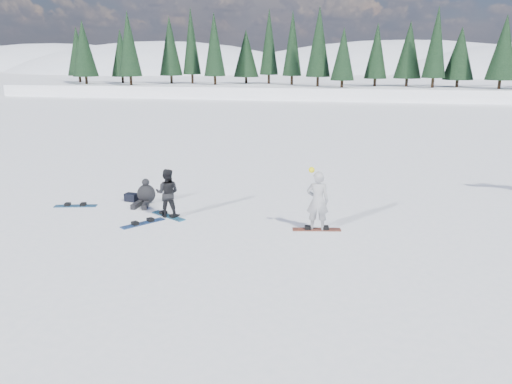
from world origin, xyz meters
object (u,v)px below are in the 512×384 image
snowboarder_man (167,193)px  snowboard_loose_a (143,223)px  snowboard_loose_c (76,206)px  seated_rider (146,195)px  gear_bag (131,197)px  snowboarder_woman (317,201)px

snowboarder_man → snowboard_loose_a: size_ratio=1.10×
snowboard_loose_c → snowboard_loose_a: bearing=-36.4°
snowboarder_man → seated_rider: size_ratio=1.42×
snowboard_loose_c → snowboard_loose_a: same height
seated_rider → snowboard_loose_a: seated_rider is taller
snowboarder_man → gear_bag: size_ratio=3.66×
snowboarder_woman → snowboard_loose_c: (-8.77, 0.85, -0.93)m
snowboarder_man → gear_bag: snowboarder_man is taller
gear_bag → snowboard_loose_c: 1.98m
seated_rider → gear_bag: bearing=153.4°
seated_rider → snowboard_loose_a: (0.80, -2.11, -0.35)m
snowboarder_woman → snowboard_loose_a: snowboarder_woman is taller
gear_bag → seated_rider: bearing=-20.5°
snowboarder_woman → seated_rider: 6.60m
snowboarder_man → snowboard_loose_a: (-0.53, -0.90, -0.81)m
snowboarder_man → snowboard_loose_c: 3.84m
snowboarder_man → gear_bag: bearing=-43.1°
seated_rider → snowboard_loose_a: 2.28m
snowboarder_man → snowboard_loose_c: size_ratio=1.10×
seated_rider → snowboard_loose_c: (-2.40, -0.76, -0.35)m
seated_rider → gear_bag: seated_rider is taller
gear_bag → snowboarder_man: bearing=-36.0°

